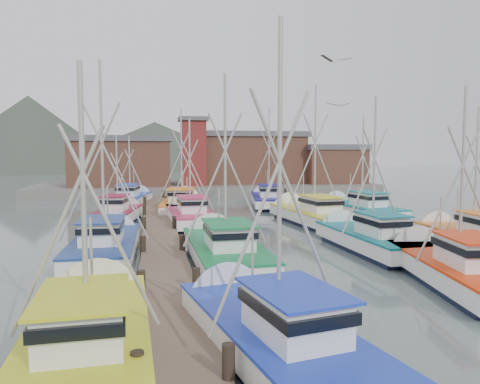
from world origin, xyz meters
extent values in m
plane|color=#4F5F5C|center=(0.00, 0.00, 0.00)|extent=(260.00, 260.00, 0.00)
cube|color=brown|center=(-7.00, 4.00, 0.20)|extent=(2.20, 46.00, 0.40)
cylinder|color=black|center=(-8.00, -9.00, 0.45)|extent=(0.30, 0.30, 1.50)
cylinder|color=black|center=(-8.00, -2.00, 0.45)|extent=(0.30, 0.30, 1.50)
cylinder|color=black|center=(-8.00, 5.00, 0.45)|extent=(0.30, 0.30, 1.50)
cylinder|color=black|center=(-8.00, 12.00, 0.45)|extent=(0.30, 0.30, 1.50)
cylinder|color=black|center=(-8.00, 19.00, 0.45)|extent=(0.30, 0.30, 1.50)
cylinder|color=black|center=(-8.00, 26.00, 0.45)|extent=(0.30, 0.30, 1.50)
cylinder|color=black|center=(-6.00, -16.00, 0.45)|extent=(0.30, 0.30, 1.50)
cylinder|color=black|center=(-6.00, -9.00, 0.45)|extent=(0.30, 0.30, 1.50)
cylinder|color=black|center=(-6.00, -2.00, 0.45)|extent=(0.30, 0.30, 1.50)
cylinder|color=black|center=(-6.00, 5.00, 0.45)|extent=(0.30, 0.30, 1.50)
cylinder|color=black|center=(-6.00, 12.00, 0.45)|extent=(0.30, 0.30, 1.50)
cylinder|color=black|center=(-6.00, 19.00, 0.45)|extent=(0.30, 0.30, 1.50)
cylinder|color=black|center=(-6.00, 26.00, 0.45)|extent=(0.30, 0.30, 1.50)
cube|color=brown|center=(7.00, 4.00, 0.20)|extent=(2.20, 46.00, 0.40)
cylinder|color=black|center=(6.00, -9.00, 0.45)|extent=(0.30, 0.30, 1.50)
cylinder|color=black|center=(6.00, -2.00, 0.45)|extent=(0.30, 0.30, 1.50)
cylinder|color=black|center=(6.00, 5.00, 0.45)|extent=(0.30, 0.30, 1.50)
cylinder|color=black|center=(6.00, 12.00, 0.45)|extent=(0.30, 0.30, 1.50)
cylinder|color=black|center=(6.00, 19.00, 0.45)|extent=(0.30, 0.30, 1.50)
cylinder|color=black|center=(6.00, 26.00, 0.45)|extent=(0.30, 0.30, 1.50)
cylinder|color=black|center=(8.00, -2.00, 0.45)|extent=(0.30, 0.30, 1.50)
cylinder|color=black|center=(8.00, 5.00, 0.45)|extent=(0.30, 0.30, 1.50)
cylinder|color=black|center=(8.00, 12.00, 0.45)|extent=(0.30, 0.30, 1.50)
cylinder|color=black|center=(8.00, 19.00, 0.45)|extent=(0.30, 0.30, 1.50)
cylinder|color=black|center=(8.00, 26.00, 0.45)|extent=(0.30, 0.30, 1.50)
cube|color=slate|center=(0.00, 37.00, 0.60)|extent=(44.00, 16.00, 1.20)
cube|color=brown|center=(-11.00, 35.00, 3.95)|extent=(12.00, 8.00, 5.50)
cube|color=slate|center=(-11.00, 35.00, 7.05)|extent=(12.72, 8.48, 0.70)
cube|color=brown|center=(6.00, 37.00, 4.30)|extent=(14.00, 9.00, 6.20)
cube|color=slate|center=(6.00, 37.00, 7.75)|extent=(14.84, 9.54, 0.70)
cube|color=brown|center=(17.00, 34.00, 3.45)|extent=(8.00, 6.00, 4.50)
cube|color=slate|center=(17.00, 34.00, 6.05)|extent=(8.48, 6.36, 0.70)
cube|color=maroon|center=(-2.00, 33.00, 5.20)|extent=(3.00, 3.00, 8.00)
cube|color=slate|center=(-2.00, 33.00, 9.45)|extent=(3.60, 3.60, 0.50)
cone|color=#3C4439|center=(-40.00, 115.00, 0.00)|extent=(110.00, 110.00, 42.00)
cone|color=#3C4439|center=(-5.00, 130.00, 0.00)|extent=(140.00, 140.00, 30.00)
cone|color=#3C4439|center=(35.00, 120.00, 0.00)|extent=(90.00, 90.00, 24.00)
cube|color=black|center=(-4.53, -14.66, 0.05)|extent=(3.72, 7.72, 0.70)
cube|color=white|center=(-4.53, -14.66, 0.70)|extent=(4.23, 8.77, 0.80)
cube|color=#1C39BD|center=(-4.53, -14.66, 1.08)|extent=(4.33, 8.87, 0.10)
cone|color=white|center=(-5.30, -10.52, 0.55)|extent=(2.79, 1.56, 2.63)
cube|color=white|center=(-4.35, -15.65, 1.65)|extent=(2.13, 2.79, 1.10)
cube|color=black|center=(-4.35, -15.65, 1.88)|extent=(2.29, 3.06, 0.28)
cube|color=#1C39BD|center=(-4.35, -15.65, 2.24)|extent=(2.42, 3.25, 0.07)
cylinder|color=#A8A39A|center=(-4.50, -14.82, 4.92)|extent=(0.14, 0.14, 7.65)
cylinder|color=#A8A39A|center=(-5.03, -14.92, 4.03)|extent=(2.69, 0.58, 5.97)
cylinder|color=#A8A39A|center=(-3.97, -14.73, 4.03)|extent=(2.69, 0.58, 5.97)
cylinder|color=#A8A39A|center=(-4.81, -13.17, 2.30)|extent=(0.08, 0.08, 2.35)
cube|color=black|center=(4.55, -9.41, 0.05)|extent=(3.71, 7.94, 0.70)
cube|color=white|center=(4.55, -9.41, 0.70)|extent=(4.22, 9.03, 0.80)
cube|color=red|center=(4.55, -9.41, 1.08)|extent=(4.31, 9.13, 0.10)
cone|color=white|center=(5.27, -5.12, 0.55)|extent=(2.86, 1.53, 2.71)
cube|color=white|center=(4.38, -10.43, 1.65)|extent=(2.16, 2.86, 1.10)
cube|color=black|center=(4.38, -10.43, 1.88)|extent=(2.31, 3.13, 0.28)
cube|color=red|center=(4.38, -10.43, 2.24)|extent=(2.45, 3.32, 0.07)
cylinder|color=#A8A39A|center=(4.52, -9.58, 4.58)|extent=(0.14, 0.14, 6.95)
cylinder|color=#A8A39A|center=(3.97, -9.49, 3.76)|extent=(2.47, 0.50, 5.43)
cylinder|color=#A8A39A|center=(5.07, -9.67, 3.76)|extent=(2.47, 0.50, 5.43)
cylinder|color=#A8A39A|center=(4.81, -7.86, 2.30)|extent=(0.08, 0.08, 2.42)
cube|color=black|center=(-9.26, -13.97, 0.05)|extent=(2.86, 8.01, 0.70)
cube|color=white|center=(-9.26, -13.97, 0.70)|extent=(3.25, 9.10, 0.80)
cube|color=#C4CB1A|center=(-9.26, -13.97, 1.08)|extent=(3.34, 9.20, 0.10)
cone|color=white|center=(-9.42, -9.47, 0.55)|extent=(2.85, 1.20, 2.81)
cube|color=white|center=(-9.22, -15.05, 1.65)|extent=(1.91, 2.76, 1.10)
cube|color=black|center=(-9.22, -15.05, 1.88)|extent=(2.04, 3.04, 0.28)
cube|color=#C4CB1A|center=(-9.22, -15.05, 2.24)|extent=(2.16, 3.22, 0.07)
cylinder|color=#A8A39A|center=(-9.25, -14.15, 4.37)|extent=(0.14, 0.14, 6.55)
cylinder|color=#A8A39A|center=(-9.87, -14.17, 3.60)|extent=(2.36, 0.19, 5.12)
cylinder|color=#A8A39A|center=(-8.64, -14.13, 3.60)|extent=(2.36, 0.19, 5.12)
cylinder|color=#A8A39A|center=(-9.32, -12.35, 2.30)|extent=(0.08, 0.08, 2.70)
cube|color=black|center=(-4.12, -4.07, 0.05)|extent=(2.80, 8.28, 0.70)
cube|color=white|center=(-4.12, -4.07, 0.70)|extent=(3.18, 9.41, 0.80)
cube|color=#0C7A3A|center=(-4.12, -4.07, 1.08)|extent=(3.27, 9.51, 0.10)
cone|color=white|center=(-4.18, 0.61, 0.55)|extent=(2.94, 1.14, 2.93)
cube|color=white|center=(-4.10, -5.20, 1.65)|extent=(1.93, 2.84, 1.10)
cube|color=black|center=(-4.10, -5.20, 1.88)|extent=(2.06, 3.12, 0.28)
cube|color=#0C7A3A|center=(-4.10, -5.20, 2.24)|extent=(2.18, 3.31, 0.07)
cylinder|color=#A8A39A|center=(-4.11, -4.26, 5.10)|extent=(0.13, 0.13, 8.01)
cylinder|color=#A8A39A|center=(-4.71, -4.27, 4.16)|extent=(2.86, 0.14, 6.26)
cylinder|color=#A8A39A|center=(-3.51, -4.25, 4.16)|extent=(2.86, 0.14, 6.26)
cylinder|color=#A8A39A|center=(-4.14, -2.38, 2.30)|extent=(0.08, 0.08, 2.62)
cube|color=black|center=(4.21, -2.65, 0.05)|extent=(2.77, 7.69, 0.70)
cube|color=white|center=(4.21, -2.65, 0.70)|extent=(3.15, 8.73, 0.80)
cube|color=#086774|center=(4.21, -2.65, 1.08)|extent=(3.23, 8.82, 0.10)
cone|color=white|center=(4.04, 1.66, 0.55)|extent=(2.74, 1.20, 2.70)
cube|color=white|center=(4.25, -3.69, 1.65)|extent=(1.84, 2.66, 1.10)
cube|color=black|center=(4.25, -3.69, 1.88)|extent=(1.96, 2.92, 0.28)
cube|color=#086774|center=(4.25, -3.69, 2.24)|extent=(2.08, 3.10, 0.07)
cylinder|color=#A8A39A|center=(4.22, -2.83, 4.74)|extent=(0.13, 0.13, 7.28)
cylinder|color=#A8A39A|center=(3.67, -2.85, 3.89)|extent=(2.60, 0.19, 5.69)
cylinder|color=#A8A39A|center=(4.77, -2.81, 3.89)|extent=(2.60, 0.19, 5.69)
cylinder|color=#A8A39A|center=(4.15, -1.10, 2.30)|extent=(0.07, 0.07, 2.41)
cube|color=black|center=(-9.89, -1.73, 0.05)|extent=(2.81, 8.10, 0.70)
cube|color=white|center=(-9.89, -1.73, 0.70)|extent=(3.20, 9.20, 0.80)
cube|color=navy|center=(-9.89, -1.73, 1.08)|extent=(3.29, 9.30, 0.10)
cone|color=white|center=(-9.77, 2.83, 0.55)|extent=(2.88, 1.17, 2.85)
cube|color=white|center=(-9.92, -2.83, 1.65)|extent=(1.91, 2.78, 1.10)
cube|color=black|center=(-9.92, -2.83, 1.88)|extent=(2.03, 3.06, 0.28)
cube|color=navy|center=(-9.92, -2.83, 2.24)|extent=(2.16, 3.25, 0.07)
cylinder|color=#A8A39A|center=(-9.89, -1.91, 5.52)|extent=(0.14, 0.14, 8.85)
cylinder|color=#A8A39A|center=(-10.52, -1.90, 4.48)|extent=(3.15, 0.18, 6.91)
cylinder|color=#A8A39A|center=(-9.27, -1.93, 4.48)|extent=(3.15, 0.18, 6.91)
cylinder|color=#A8A39A|center=(-9.85, -0.09, 2.30)|extent=(0.08, 0.08, 2.74)
cube|color=black|center=(9.76, -3.52, 0.05)|extent=(2.70, 7.04, 0.70)
cube|color=white|center=(9.76, -3.52, 0.70)|extent=(3.07, 8.00, 0.80)
cube|color=orange|center=(9.76, -3.52, 1.08)|extent=(3.15, 8.08, 0.10)
cone|color=white|center=(10.00, 0.40, 0.55)|extent=(2.55, 1.25, 2.48)
cylinder|color=#A8A39A|center=(9.75, -3.67, 4.49)|extent=(0.12, 0.12, 6.79)
cylinder|color=#A8A39A|center=(9.22, -3.64, 3.70)|extent=(2.43, 0.24, 5.31)
cylinder|color=#A8A39A|center=(9.85, -2.11, 2.30)|extent=(0.07, 0.07, 2.30)
cube|color=black|center=(-4.65, 8.67, 0.05)|extent=(2.85, 7.81, 0.70)
cube|color=white|center=(-4.65, 8.67, 0.70)|extent=(3.24, 8.87, 0.80)
cube|color=#C9265A|center=(-4.65, 8.67, 1.08)|extent=(3.33, 8.97, 0.10)
cone|color=white|center=(-4.84, 13.05, 0.55)|extent=(2.78, 1.22, 2.74)
cube|color=white|center=(-4.60, 7.62, 1.65)|extent=(1.88, 2.70, 1.10)
cube|color=black|center=(-4.60, 7.62, 1.88)|extent=(2.01, 2.97, 0.28)
cube|color=#C9265A|center=(-4.60, 7.62, 2.24)|extent=(2.13, 3.15, 0.07)
cylinder|color=#A8A39A|center=(-4.64, 8.50, 4.51)|extent=(0.13, 0.13, 6.82)
cylinder|color=#A8A39A|center=(-5.20, 8.47, 3.71)|extent=(2.44, 0.20, 5.33)
cylinder|color=#A8A39A|center=(-4.08, 8.52, 3.71)|extent=(2.44, 0.20, 5.33)
cylinder|color=#A8A39A|center=(-4.72, 10.25, 2.30)|extent=(0.07, 0.07, 2.44)
cube|color=black|center=(4.50, 7.22, 0.05)|extent=(3.70, 8.92, 0.70)
cube|color=white|center=(4.50, 7.22, 0.70)|extent=(4.21, 10.14, 0.80)
cube|color=gold|center=(4.50, 7.22, 1.08)|extent=(4.31, 10.25, 0.10)
cone|color=white|center=(3.99, 12.12, 0.55)|extent=(3.18, 1.41, 3.08)
cube|color=white|center=(4.62, 6.04, 1.65)|extent=(2.28, 3.15, 1.10)
cube|color=black|center=(4.62, 6.04, 1.88)|extent=(2.44, 3.45, 0.28)
cube|color=gold|center=(4.62, 6.04, 2.24)|extent=(2.59, 3.66, 0.07)
cylinder|color=#A8A39A|center=(4.52, 7.02, 5.74)|extent=(0.15, 0.15, 9.28)
cylinder|color=#A8A39A|center=(3.89, 6.96, 4.65)|extent=(3.30, 0.44, 7.25)
cylinder|color=#A8A39A|center=(5.15, 7.08, 4.65)|extent=(3.30, 0.44, 7.25)
cylinder|color=#A8A39A|center=(4.32, 8.98, 2.30)|extent=(0.09, 0.09, 2.75)
cube|color=black|center=(-9.93, 10.44, 0.05)|extent=(3.25, 6.95, 0.70)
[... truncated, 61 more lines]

